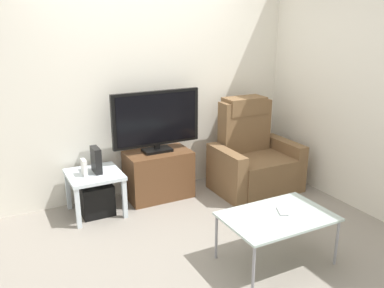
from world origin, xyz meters
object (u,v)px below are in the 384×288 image
television (156,120)px  game_console (96,160)px  cell_phone (282,211)px  recliner_armchair (253,159)px  tv_stand (159,174)px  coffee_table (277,218)px  side_table (95,179)px  subwoofer_box (96,199)px  book_upright (84,168)px

television → game_console: bearing=-172.9°
cell_phone → recliner_armchair: bearing=88.7°
tv_stand → coffee_table: bearing=-77.8°
tv_stand → side_table: tv_stand is taller
side_table → cell_phone: (1.19, -1.56, 0.05)m
coffee_table → subwoofer_box: bearing=125.0°
cell_phone → subwoofer_box: bearing=152.5°
coffee_table → recliner_armchair: bearing=61.8°
tv_stand → cell_phone: 1.70m
recliner_armchair → subwoofer_box: size_ratio=3.29×
game_console → coffee_table: bearing=-56.0°
subwoofer_box → book_upright: size_ratio=1.96×
game_console → coffee_table: size_ratio=0.30×
tv_stand → game_console: (-0.72, -0.07, 0.31)m
tv_stand → television: television is taller
recliner_armchair → game_console: bearing=174.0°
cell_phone → coffee_table: bearing=-130.1°
side_table → book_upright: (-0.10, -0.02, 0.16)m
television → side_table: 0.92m
television → book_upright: size_ratio=6.03×
subwoofer_box → coffee_table: size_ratio=0.37×
side_table → game_console: size_ratio=2.01×
cell_phone → tv_stand: bearing=130.1°
tv_stand → subwoofer_box: tv_stand is taller
book_upright → cell_phone: (1.29, -1.54, -0.10)m
tv_stand → cell_phone: tv_stand is taller
television → subwoofer_box: size_ratio=3.09×
television → book_upright: television is taller
subwoofer_box → coffee_table: 1.96m
book_upright → coffee_table: bearing=-52.3°
tv_stand → television: bearing=90.0°
tv_stand → subwoofer_box: 0.77m
cell_phone → game_console: bearing=151.5°
tv_stand → book_upright: bearing=-173.2°
side_table → tv_stand: bearing=6.1°
television → game_console: (-0.72, -0.09, -0.32)m
side_table → subwoofer_box: 0.22m
book_upright → subwoofer_box: bearing=11.3°
game_console → coffee_table: (1.08, -1.60, -0.18)m
side_table → book_upright: book_upright is taller
subwoofer_box → recliner_armchair: bearing=-6.1°
recliner_armchair → cell_phone: size_ratio=7.20×
recliner_armchair → game_console: recliner_armchair is taller
television → coffee_table: size_ratio=1.13×
book_upright → game_console: bearing=12.5°
television → game_console: 0.79m
game_console → tv_stand: bearing=5.6°
recliner_armchair → cell_phone: bearing=-115.8°
television → tv_stand: bearing=-90.0°
side_table → game_console: game_console is taller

